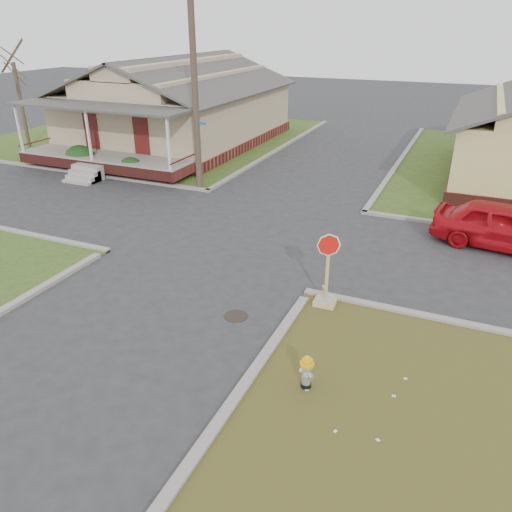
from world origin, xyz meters
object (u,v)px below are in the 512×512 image
at_px(fire_hydrant, 307,370).
at_px(red_sedan, 504,226).
at_px(utility_pole, 195,84).
at_px(stop_sign, 326,289).

height_order(fire_hydrant, red_sedan, red_sedan).
distance_m(utility_pole, fire_hydrant, 15.12).
height_order(fire_hydrant, stop_sign, stop_sign).
bearing_deg(red_sedan, fire_hydrant, 166.31).
xyz_separation_m(utility_pole, red_sedan, (12.82, -1.75, -3.87)).
distance_m(stop_sign, red_sedan, 7.59).
xyz_separation_m(utility_pole, stop_sign, (8.40, -7.92, -4.16)).
xyz_separation_m(utility_pole, fire_hydrant, (9.01, -11.40, -4.17)).
distance_m(fire_hydrant, stop_sign, 3.54).
xyz_separation_m(fire_hydrant, red_sedan, (3.81, 9.65, 0.30)).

